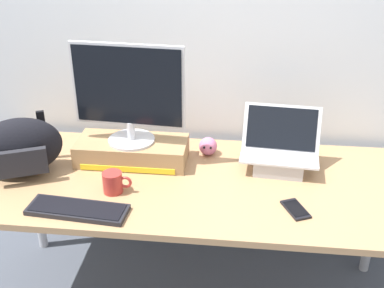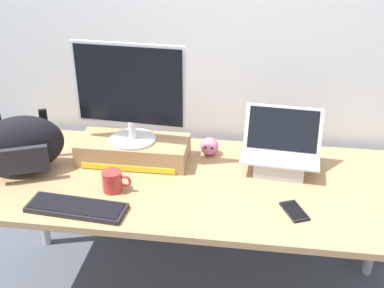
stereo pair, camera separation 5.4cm
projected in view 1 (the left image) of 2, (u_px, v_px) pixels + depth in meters
The scene contains 10 objects.
back_wall at pixel (203, 25), 2.34m from camera, with size 7.00×0.10×2.60m, color silver.
desk at pixel (192, 191), 2.19m from camera, with size 1.97×0.81×0.74m.
toner_box_yellow at pixel (132, 151), 2.29m from camera, with size 0.52×0.23×0.11m.
desktop_monitor at pixel (128, 93), 2.15m from camera, with size 0.51×0.22×0.46m.
open_laptop at pixel (279, 156), 2.22m from camera, with size 0.36×0.25×0.28m.
external_keyboard at pixel (78, 210), 1.94m from camera, with size 0.41×0.16×0.02m.
messenger_backpack at pixel (20, 147), 2.16m from camera, with size 0.41×0.32×0.27m.
coffee_mug at pixel (113, 182), 2.05m from camera, with size 0.13×0.08×0.09m.
cell_phone at pixel (296, 209), 1.95m from camera, with size 0.12×0.15×0.01m.
plush_toy at pixel (208, 146), 2.35m from camera, with size 0.09×0.09×0.09m.
Camera 1 is at (0.20, -1.83, 1.88)m, focal length 45.40 mm.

